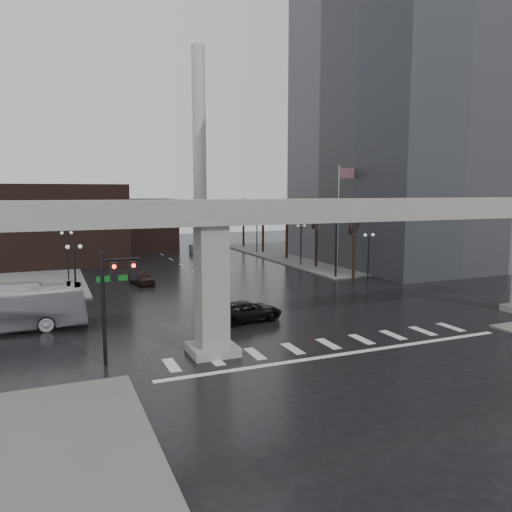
{
  "coord_description": "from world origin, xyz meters",
  "views": [
    {
      "loc": [
        -15.34,
        -26.19,
        9.13
      ],
      "look_at": [
        -1.47,
        6.77,
        4.5
      ],
      "focal_mm": 35.0,
      "sensor_mm": 36.0,
      "label": 1
    }
  ],
  "objects": [
    {
      "name": "ground",
      "position": [
        0.0,
        0.0,
        0.0
      ],
      "size": [
        160.0,
        160.0,
        0.0
      ],
      "primitive_type": "plane",
      "color": "black",
      "rests_on": "ground"
    },
    {
      "name": "sidewalk_ne",
      "position": [
        26.0,
        36.0,
        0.07
      ],
      "size": [
        28.0,
        36.0,
        0.15
      ],
      "primitive_type": "cube",
      "color": "#63615E",
      "rests_on": "ground"
    },
    {
      "name": "elevated_guideway",
      "position": [
        1.26,
        0.0,
        6.88
      ],
      "size": [
        48.0,
        2.6,
        8.7
      ],
      "color": "gray",
      "rests_on": "ground"
    },
    {
      "name": "office_tower",
      "position": [
        28.0,
        26.0,
        21.0
      ],
      "size": [
        22.0,
        26.0,
        42.0
      ],
      "primitive_type": "cube",
      "color": "#5D5D62",
      "rests_on": "ground"
    },
    {
      "name": "building_far_left",
      "position": [
        -14.0,
        42.0,
        5.0
      ],
      "size": [
        16.0,
        14.0,
        10.0
      ],
      "primitive_type": "cube",
      "color": "black",
      "rests_on": "ground"
    },
    {
      "name": "building_far_mid",
      "position": [
        -2.0,
        52.0,
        4.0
      ],
      "size": [
        10.0,
        10.0,
        8.0
      ],
      "primitive_type": "cube",
      "color": "black",
      "rests_on": "ground"
    },
    {
      "name": "smokestack",
      "position": [
        6.0,
        46.0,
        13.35
      ],
      "size": [
        3.6,
        3.6,
        30.0
      ],
      "color": "silver",
      "rests_on": "ground"
    },
    {
      "name": "signal_mast_arm",
      "position": [
        8.99,
        18.8,
        5.83
      ],
      "size": [
        12.12,
        0.43,
        8.0
      ],
      "color": "black",
      "rests_on": "ground"
    },
    {
      "name": "signal_left_pole",
      "position": [
        -12.25,
        0.5,
        4.07
      ],
      "size": [
        2.3,
        0.3,
        6.0
      ],
      "color": "black",
      "rests_on": "ground"
    },
    {
      "name": "flagpole_assembly",
      "position": [
        15.29,
        22.0,
        7.53
      ],
      "size": [
        2.06,
        0.12,
        12.0
      ],
      "color": "silver",
      "rests_on": "ground"
    },
    {
      "name": "lamp_right_0",
      "position": [
        13.5,
        14.0,
        3.47
      ],
      "size": [
        1.22,
        0.32,
        5.11
      ],
      "color": "black",
      "rests_on": "ground"
    },
    {
      "name": "lamp_right_1",
      "position": [
        13.5,
        28.0,
        3.47
      ],
      "size": [
        1.22,
        0.32,
        5.11
      ],
      "color": "black",
      "rests_on": "ground"
    },
    {
      "name": "lamp_right_2",
      "position": [
        13.5,
        42.0,
        3.47
      ],
      "size": [
        1.22,
        0.32,
        5.11
      ],
      "color": "black",
      "rests_on": "ground"
    },
    {
      "name": "lamp_left_0",
      "position": [
        -13.5,
        14.0,
        3.47
      ],
      "size": [
        1.22,
        0.32,
        5.11
      ],
      "color": "black",
      "rests_on": "ground"
    },
    {
      "name": "lamp_left_1",
      "position": [
        -13.5,
        28.0,
        3.47
      ],
      "size": [
        1.22,
        0.32,
        5.11
      ],
      "color": "black",
      "rests_on": "ground"
    },
    {
      "name": "lamp_left_2",
      "position": [
        -13.5,
        42.0,
        3.47
      ],
      "size": [
        1.22,
        0.32,
        5.11
      ],
      "color": "black",
      "rests_on": "ground"
    },
    {
      "name": "tree_right_0",
      "position": [
        14.53,
        18.02,
        2.79
      ],
      "size": [
        1.09,
        1.58,
        7.5
      ],
      "color": "black",
      "rests_on": "ground"
    },
    {
      "name": "tree_right_1",
      "position": [
        14.53,
        26.02,
        2.85
      ],
      "size": [
        1.09,
        1.61,
        7.67
      ],
      "color": "black",
      "rests_on": "ground"
    },
    {
      "name": "tree_right_2",
      "position": [
        14.53,
        34.02,
        2.91
      ],
      "size": [
        1.1,
        1.63,
        7.85
      ],
      "color": "black",
      "rests_on": "ground"
    },
    {
      "name": "tree_right_3",
      "position": [
        14.53,
        42.02,
        2.98
      ],
      "size": [
        1.11,
        1.66,
        8.02
      ],
      "color": "black",
      "rests_on": "ground"
    },
    {
      "name": "tree_right_4",
      "position": [
        14.53,
        50.02,
        3.04
      ],
      "size": [
        1.12,
        1.69,
        8.19
      ],
      "color": "black",
      "rests_on": "ground"
    },
    {
      "name": "pickup_truck",
      "position": [
        -2.53,
        5.9,
        0.72
      ],
      "size": [
        5.39,
        2.94,
        1.43
      ],
      "primitive_type": "imported",
      "rotation": [
        0.0,
        0.0,
        1.68
      ],
      "color": "black",
      "rests_on": "ground"
    },
    {
      "name": "far_car",
      "position": [
        -6.93,
        23.01,
        0.68
      ],
      "size": [
        2.34,
        4.23,
        1.36
      ],
      "primitive_type": "imported",
      "rotation": [
        0.0,
        0.0,
        0.19
      ],
      "color": "black",
      "rests_on": "ground"
    }
  ]
}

